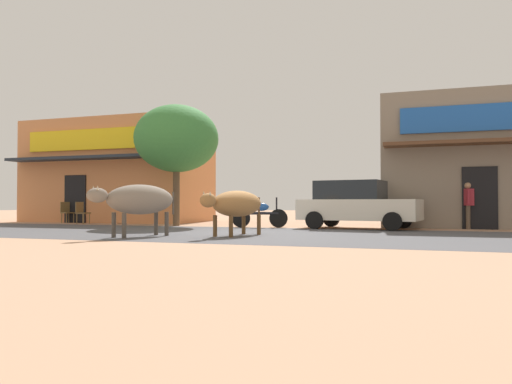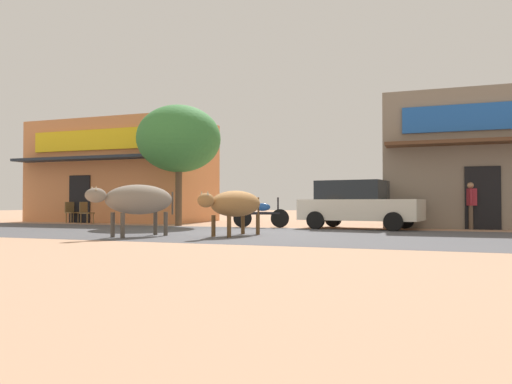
% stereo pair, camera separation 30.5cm
% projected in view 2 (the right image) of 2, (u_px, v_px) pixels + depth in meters
% --- Properties ---
extents(ground, '(80.00, 80.00, 0.00)m').
position_uv_depth(ground, '(244.00, 234.00, 13.78)').
color(ground, tan).
extents(asphalt_road, '(72.00, 6.73, 0.00)m').
position_uv_depth(asphalt_road, '(244.00, 234.00, 13.78)').
color(asphalt_road, '#4B4B4F').
rests_on(asphalt_road, ground).
extents(storefront_left_cafe, '(8.18, 5.08, 4.68)m').
position_uv_depth(storefront_left_cafe, '(124.00, 172.00, 23.19)').
color(storefront_left_cafe, '#D78450').
rests_on(storefront_left_cafe, ground).
extents(storefront_right_club, '(6.77, 5.08, 4.80)m').
position_uv_depth(storefront_right_club, '(481.00, 162.00, 17.96)').
color(storefront_right_club, gray).
rests_on(storefront_right_club, ground).
extents(roadside_tree, '(3.24, 3.24, 4.66)m').
position_uv_depth(roadside_tree, '(179.00, 139.00, 18.73)').
color(roadside_tree, brown).
rests_on(roadside_tree, ground).
extents(parked_hatchback_car, '(4.20, 2.42, 1.64)m').
position_uv_depth(parked_hatchback_car, '(358.00, 204.00, 16.50)').
color(parked_hatchback_car, beige).
rests_on(parked_hatchback_car, ground).
extents(parked_motorcycle, '(1.94, 0.63, 1.08)m').
position_uv_depth(parked_motorcycle, '(262.00, 214.00, 17.31)').
color(parked_motorcycle, black).
rests_on(parked_motorcycle, ground).
extents(cow_near_brown, '(1.45, 2.54, 1.37)m').
position_uv_depth(cow_near_brown, '(138.00, 200.00, 12.70)').
color(cow_near_brown, gray).
rests_on(cow_near_brown, ground).
extents(cow_far_dark, '(1.24, 2.58, 1.22)m').
position_uv_depth(cow_far_dark, '(235.00, 204.00, 13.02)').
color(cow_far_dark, olive).
rests_on(cow_far_dark, ground).
extents(pedestrian_by_shop, '(0.38, 0.61, 1.57)m').
position_uv_depth(pedestrian_by_shop, '(471.00, 202.00, 16.13)').
color(pedestrian_by_shop, brown).
rests_on(pedestrian_by_shop, ground).
extents(cafe_chair_near_tree, '(0.55, 0.55, 0.92)m').
position_uv_depth(cafe_chair_near_tree, '(71.00, 211.00, 21.27)').
color(cafe_chair_near_tree, brown).
rests_on(cafe_chair_near_tree, ground).
extents(cafe_chair_by_doorway, '(0.47, 0.47, 0.92)m').
position_uv_depth(cafe_chair_by_doorway, '(86.00, 212.00, 20.34)').
color(cafe_chair_by_doorway, brown).
rests_on(cafe_chair_by_doorway, ground).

